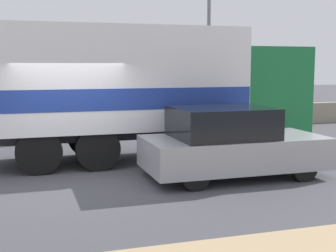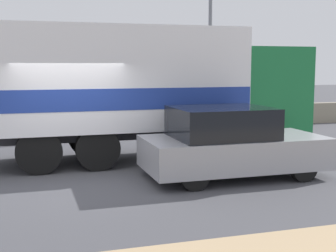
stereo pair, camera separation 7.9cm
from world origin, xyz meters
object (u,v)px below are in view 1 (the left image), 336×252
(car_hatchback, at_px, (231,143))
(pedestrian, at_px, (238,106))
(street_lamp, at_px, (209,31))
(box_truck, at_px, (139,87))

(car_hatchback, height_order, pedestrian, pedestrian)
(street_lamp, relative_size, pedestrian, 3.76)
(street_lamp, height_order, pedestrian, street_lamp)
(street_lamp, distance_m, pedestrian, 3.07)
(box_truck, bearing_deg, pedestrian, 42.60)
(car_hatchback, bearing_deg, pedestrian, 63.04)
(box_truck, xyz_separation_m, pedestrian, (5.08, 4.67, -1.02))
(car_hatchback, bearing_deg, box_truck, 119.64)
(box_truck, relative_size, pedestrian, 5.03)
(street_lamp, height_order, box_truck, street_lamp)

